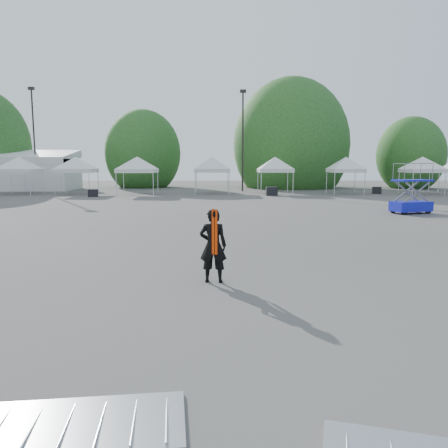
{
  "coord_description": "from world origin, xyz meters",
  "views": [
    {
      "loc": [
        0.04,
        -11.32,
        2.69
      ],
      "look_at": [
        0.3,
        -1.26,
        1.3
      ],
      "focal_mm": 35.0,
      "sensor_mm": 36.0,
      "label": 1
    }
  ],
  "objects": [
    {
      "name": "tree_mid_w",
      "position": [
        -8.0,
        40.0,
        3.93
      ],
      "size": [
        4.16,
        4.16,
        6.33
      ],
      "color": "#382314",
      "rests_on": "ground"
    },
    {
      "name": "tent_g",
      "position": [
        12.03,
        28.0,
        3.06
      ],
      "size": [
        4.05,
        4.05,
        3.88
      ],
      "color": "silver",
      "rests_on": "ground"
    },
    {
      "name": "tree_mid_e",
      "position": [
        9.0,
        39.0,
        4.84
      ],
      "size": [
        5.12,
        5.12,
        7.79
      ],
      "color": "#382314",
      "rests_on": "ground"
    },
    {
      "name": "light_pole_west",
      "position": [
        -18.0,
        34.0,
        5.77
      ],
      "size": [
        0.6,
        0.25,
        10.3
      ],
      "color": "black",
      "rests_on": "ground"
    },
    {
      "name": "crate_west",
      "position": [
        -9.84,
        24.96,
        0.3
      ],
      "size": [
        0.89,
        0.76,
        0.61
      ],
      "primitive_type": "cube",
      "rotation": [
        0.0,
        0.0,
        0.2
      ],
      "color": "black",
      "rests_on": "ground"
    },
    {
      "name": "man",
      "position": [
        0.05,
        -1.59,
        0.85
      ],
      "size": [
        0.65,
        0.46,
        1.7
      ],
      "rotation": [
        0.0,
        0.0,
        3.05
      ],
      "color": "black",
      "rests_on": "ground"
    },
    {
      "name": "scissor_lift",
      "position": [
        10.88,
        12.15,
        1.38
      ],
      "size": [
        2.33,
        1.62,
        2.73
      ],
      "rotation": [
        0.0,
        0.0,
        0.29
      ],
      "color": "#100DAA",
      "rests_on": "ground"
    },
    {
      "name": "barrier_left",
      "position": [
        -1.29,
        -7.12,
        0.03
      ],
      "size": [
        2.15,
        1.22,
        0.07
      ],
      "rotation": [
        0.0,
        0.0,
        0.09
      ],
      "color": "#AAADB3",
      "rests_on": "ground"
    },
    {
      "name": "tent_d",
      "position": [
        -6.54,
        27.35,
        3.06
      ],
      "size": [
        4.69,
        4.69,
        3.88
      ],
      "color": "silver",
      "rests_on": "ground"
    },
    {
      "name": "tent_b",
      "position": [
        -17.25,
        28.48,
        3.06
      ],
      "size": [
        4.39,
        4.39,
        3.88
      ],
      "color": "silver",
      "rests_on": "ground"
    },
    {
      "name": "crate_mid",
      "position": [
        5.1,
        25.96,
        0.37
      ],
      "size": [
        0.96,
        0.75,
        0.75
      ],
      "primitive_type": "cube",
      "rotation": [
        0.0,
        0.0,
        -0.0
      ],
      "color": "black",
      "rests_on": "ground"
    },
    {
      "name": "ground",
      "position": [
        0.0,
        0.0,
        0.0
      ],
      "size": [
        120.0,
        120.0,
        0.0
      ],
      "primitive_type": "plane",
      "color": "#474442",
      "rests_on": "ground"
    },
    {
      "name": "tent_c",
      "position": [
        -12.06,
        28.05,
        3.06
      ],
      "size": [
        4.49,
        4.49,
        3.88
      ],
      "color": "silver",
      "rests_on": "ground"
    },
    {
      "name": "tent_f",
      "position": [
        5.71,
        28.41,
        3.06
      ],
      "size": [
        4.27,
        4.27,
        3.88
      ],
      "color": "silver",
      "rests_on": "ground"
    },
    {
      "name": "tent_h",
      "position": [
        18.58,
        27.08,
        3.06
      ],
      "size": [
        4.27,
        4.27,
        3.88
      ],
      "color": "silver",
      "rests_on": "ground"
    },
    {
      "name": "tent_e",
      "position": [
        -0.01,
        28.72,
        3.06
      ],
      "size": [
        4.52,
        4.52,
        3.88
      ],
      "color": "silver",
      "rests_on": "ground"
    },
    {
      "name": "marquee",
      "position": [
        -22.0,
        35.0,
        1.97
      ],
      "size": [
        15.0,
        6.25,
        4.23
      ],
      "color": "silver",
      "rests_on": "ground"
    },
    {
      "name": "tree_far_e",
      "position": [
        22.0,
        37.0,
        3.63
      ],
      "size": [
        3.84,
        3.84,
        5.84
      ],
      "color": "#382314",
      "rests_on": "ground"
    },
    {
      "name": "light_pole_east",
      "position": [
        3.0,
        32.0,
        5.52
      ],
      "size": [
        0.6,
        0.25,
        9.8
      ],
      "color": "black",
      "rests_on": "ground"
    },
    {
      "name": "crate_east",
      "position": [
        15.0,
        28.04,
        0.31
      ],
      "size": [
        0.98,
        0.88,
        0.62
      ],
      "primitive_type": "cube",
      "rotation": [
        0.0,
        0.0,
        -0.38
      ],
      "color": "black",
      "rests_on": "ground"
    }
  ]
}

